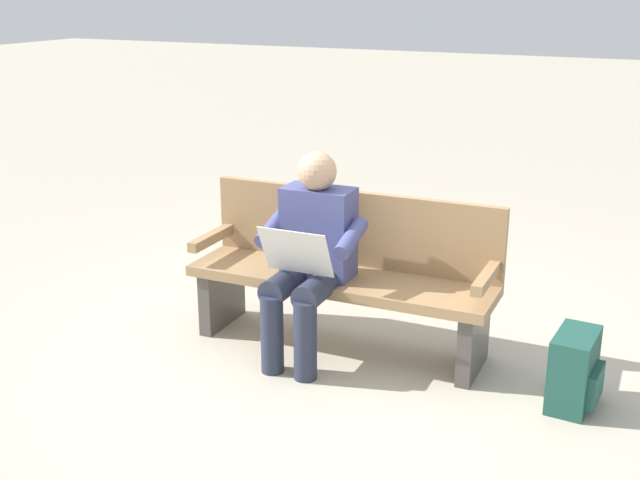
# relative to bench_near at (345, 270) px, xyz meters

# --- Properties ---
(ground_plane) EXTENTS (40.00, 40.00, 0.00)m
(ground_plane) POSITION_rel_bench_near_xyz_m (-0.00, 0.07, -0.46)
(ground_plane) COLOR #B7AD99
(bench_near) EXTENTS (1.81, 0.52, 0.90)m
(bench_near) POSITION_rel_bench_near_xyz_m (0.00, 0.00, 0.00)
(bench_near) COLOR #9E7A51
(bench_near) RESTS_ON ground
(person_seated) EXTENTS (0.58, 0.58, 1.18)m
(person_seated) POSITION_rel_bench_near_xyz_m (0.11, 0.24, 0.17)
(person_seated) COLOR #474C84
(person_seated) RESTS_ON ground
(backpack) EXTENTS (0.25, 0.36, 0.40)m
(backpack) POSITION_rel_bench_near_xyz_m (-1.36, 0.19, -0.27)
(backpack) COLOR #1E4C42
(backpack) RESTS_ON ground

